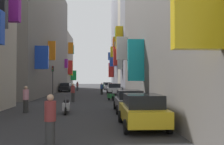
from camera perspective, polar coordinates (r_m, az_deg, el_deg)
The scene contains 21 objects.
ground_plane at distance 33.58m, azimuth -6.10°, elevation -5.27°, with size 140.00×140.00×0.00m, color #2D2D30.
building_left_mid_c at distance 39.39m, azimuth -17.57°, elevation 8.57°, with size 7.40×28.50×18.11m.
building_left_far at distance 58.57m, azimuth -12.66°, elevation 2.53°, with size 7.30×11.65×12.55m.
building_right_mid_a at distance 34.24m, azimuth 7.49°, elevation 8.37°, with size 7.20×6.75×16.18m.
building_right_mid_b at distance 40.39m, azimuth 5.93°, elevation 9.92°, with size 7.08×5.17×20.43m.
building_right_mid_c at distance 53.65m, azimuth 3.66°, elevation 7.86°, with size 7.31×21.77×21.85m.
parked_car_green at distance 54.28m, azimuth -1.24°, elevation -3.02°, with size 1.95×4.47×1.44m.
parked_car_black at distance 42.42m, azimuth -10.92°, elevation -3.39°, with size 1.88×3.96×1.51m.
parked_car_yellow at distance 11.32m, azimuth 7.12°, elevation -8.80°, with size 1.96×3.98×1.53m.
parked_car_grey at distance 16.53m, azimuth 4.06°, elevation -6.59°, with size 1.93×3.91×1.46m.
parked_car_silver at distance 48.87m, azimuth -0.90°, elevation -3.19°, with size 1.84×4.06×1.43m.
parked_car_white at distance 34.43m, azimuth 0.48°, elevation -3.84°, with size 2.02×4.48×1.55m.
scooter_green at distance 25.17m, azimuth -0.30°, elevation -5.51°, with size 0.69×1.73×1.13m.
scooter_white at distance 45.99m, azimuth -9.33°, elevation -3.65°, with size 0.74×1.77×1.13m.
scooter_silver at distance 15.98m, azimuth -10.74°, elevation -7.83°, with size 0.52×1.82×1.13m.
pedestrian_crossing at distance 34.12m, azimuth -2.44°, elevation -3.85°, with size 0.52×0.52×1.64m.
pedestrian_near_left at distance 44.72m, azimuth -8.15°, elevation -3.21°, with size 0.54×0.54×1.72m.
pedestrian_near_right at distance 23.72m, azimuth -9.19°, elevation -4.70°, with size 0.53×0.53×1.78m.
pedestrian_mid_street at distance 8.43m, azimuth -14.35°, elevation -10.84°, with size 0.52×0.52×1.73m.
pedestrian_far_away at distance 17.01m, azimuth -19.63°, elevation -5.97°, with size 0.53×0.53×1.76m.
traffic_light_near_corner at distance 34.26m, azimuth -13.77°, elevation -0.60°, with size 0.26×0.34×3.98m.
Camera 1 is at (1.75, -3.46, 2.25)m, focal length 38.84 mm.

